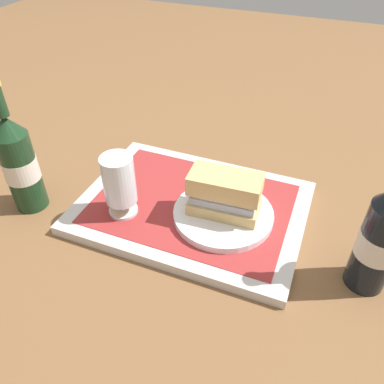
{
  "coord_description": "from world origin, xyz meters",
  "views": [
    {
      "loc": [
        -0.22,
        0.54,
        0.52
      ],
      "look_at": [
        0.0,
        0.0,
        0.05
      ],
      "focal_mm": 36.1,
      "sensor_mm": 36.0,
      "label": 1
    }
  ],
  "objects_px": {
    "beer_glass": "(120,184)",
    "beer_bottle": "(19,163)",
    "sandwich": "(223,193)",
    "second_bottle": "(382,238)",
    "plate": "(223,214)"
  },
  "relations": [
    {
      "from": "beer_glass",
      "to": "beer_bottle",
      "type": "xyz_separation_m",
      "value": [
        0.2,
        0.03,
        0.02
      ]
    },
    {
      "from": "sandwich",
      "to": "beer_bottle",
      "type": "distance_m",
      "value": 0.39
    },
    {
      "from": "beer_glass",
      "to": "second_bottle",
      "type": "distance_m",
      "value": 0.44
    },
    {
      "from": "plate",
      "to": "beer_glass",
      "type": "distance_m",
      "value": 0.2
    },
    {
      "from": "sandwich",
      "to": "beer_bottle",
      "type": "bearing_deg",
      "value": 9.3
    },
    {
      "from": "plate",
      "to": "beer_bottle",
      "type": "height_order",
      "value": "beer_bottle"
    },
    {
      "from": "plate",
      "to": "sandwich",
      "type": "distance_m",
      "value": 0.05
    },
    {
      "from": "sandwich",
      "to": "beer_glass",
      "type": "xyz_separation_m",
      "value": [
        0.18,
        0.06,
        0.01
      ]
    },
    {
      "from": "beer_bottle",
      "to": "second_bottle",
      "type": "bearing_deg",
      "value": -175.9
    },
    {
      "from": "beer_bottle",
      "to": "second_bottle",
      "type": "distance_m",
      "value": 0.64
    },
    {
      "from": "sandwich",
      "to": "second_bottle",
      "type": "xyz_separation_m",
      "value": [
        -0.26,
        0.04,
        0.03
      ]
    },
    {
      "from": "beer_glass",
      "to": "second_bottle",
      "type": "relative_size",
      "value": 0.47
    },
    {
      "from": "beer_bottle",
      "to": "plate",
      "type": "bearing_deg",
      "value": -167.17
    },
    {
      "from": "second_bottle",
      "to": "plate",
      "type": "bearing_deg",
      "value": -8.96
    },
    {
      "from": "beer_bottle",
      "to": "second_bottle",
      "type": "height_order",
      "value": "same"
    }
  ]
}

